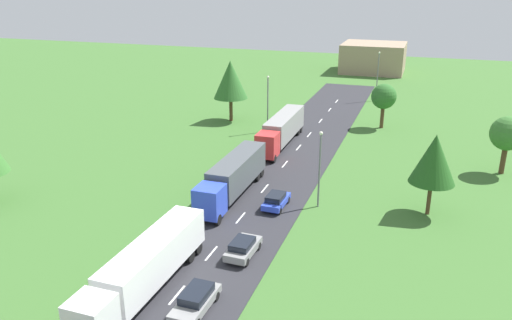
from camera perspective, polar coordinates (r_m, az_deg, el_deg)
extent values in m
cube|color=#2B2B30|center=(44.46, -3.67, -8.79)|extent=(10.00, 140.00, 0.06)
cube|color=white|center=(37.77, -8.78, -14.61)|extent=(0.16, 2.40, 0.01)
cube|color=white|center=(42.40, -4.99, -10.29)|extent=(0.16, 2.40, 0.01)
cube|color=white|center=(47.99, -1.73, -6.44)|extent=(0.16, 2.40, 0.01)
cube|color=white|center=(54.34, 0.97, -3.19)|extent=(0.16, 2.40, 0.01)
cube|color=white|center=(61.42, 3.23, -0.46)|extent=(0.16, 2.40, 0.01)
cube|color=white|center=(67.55, 4.76, 1.40)|extent=(0.16, 2.40, 0.01)
cube|color=white|center=(73.20, 5.92, 2.82)|extent=(0.16, 2.40, 0.01)
cube|color=white|center=(80.55, 7.18, 4.34)|extent=(0.16, 2.40, 0.01)
cube|color=white|center=(87.66, 8.19, 5.56)|extent=(0.16, 2.40, 0.01)
cube|color=white|center=(93.98, 8.96, 6.47)|extent=(0.16, 2.40, 0.01)
cube|color=white|center=(33.35, -17.79, -16.60)|extent=(2.48, 2.48, 2.84)
cube|color=white|center=(38.22, -11.22, -10.50)|extent=(2.68, 11.57, 2.74)
cube|color=black|center=(39.02, -11.06, -12.49)|extent=(1.07, 10.97, 0.24)
cylinder|color=black|center=(41.19, -7.33, -10.56)|extent=(0.37, 1.01, 1.00)
cylinder|color=black|center=(42.09, -9.93, -10.01)|extent=(0.37, 1.01, 1.00)
cylinder|color=black|center=(42.26, -6.48, -9.69)|extent=(0.37, 1.01, 1.00)
cylinder|color=black|center=(43.13, -9.03, -9.17)|extent=(0.37, 1.01, 1.00)
cube|color=blue|center=(46.98, -5.18, -4.56)|extent=(2.45, 2.63, 2.81)
cube|color=black|center=(45.74, -5.83, -4.59)|extent=(2.10, 0.11, 1.24)
cube|color=#4C5156|center=(52.95, -2.06, -1.16)|extent=(2.54, 11.05, 3.00)
cube|color=black|center=(53.58, -2.04, -2.86)|extent=(0.93, 10.50, 0.24)
cylinder|color=black|center=(46.65, -4.26, -6.62)|extent=(0.35, 1.00, 1.00)
cylinder|color=black|center=(47.45, -6.61, -6.24)|extent=(0.35, 1.00, 1.00)
cylinder|color=black|center=(56.18, 0.16, -1.86)|extent=(0.35, 1.00, 1.00)
cylinder|color=black|center=(56.84, -1.84, -1.60)|extent=(0.35, 1.00, 1.00)
cylinder|color=black|center=(57.35, 0.59, -1.40)|extent=(0.35, 1.00, 1.00)
cylinder|color=black|center=(58.00, -1.38, -1.15)|extent=(0.35, 1.00, 1.00)
cube|color=red|center=(62.16, 1.27, 1.70)|extent=(2.45, 2.78, 2.88)
cube|color=black|center=(60.80, 0.90, 1.80)|extent=(2.10, 0.11, 1.27)
cube|color=gray|center=(69.14, 3.17, 3.86)|extent=(2.54, 11.96, 3.00)
cube|color=black|center=(69.63, 3.15, 2.52)|extent=(0.94, 11.36, 0.24)
cylinder|color=black|center=(61.71, 2.00, 0.15)|extent=(0.35, 1.00, 1.00)
cylinder|color=black|center=(62.30, 0.15, 0.35)|extent=(0.35, 1.00, 1.00)
cylinder|color=black|center=(72.73, 4.70, 3.15)|extent=(0.35, 1.00, 1.00)
cylinder|color=black|center=(73.23, 3.10, 3.31)|extent=(0.35, 1.00, 1.00)
cylinder|color=black|center=(74.07, 4.97, 3.45)|extent=(0.35, 1.00, 1.00)
cylinder|color=black|center=(74.56, 3.40, 3.60)|extent=(0.35, 1.00, 1.00)
cube|color=gray|center=(35.79, -6.76, -15.50)|extent=(1.97, 4.61, 0.57)
cube|color=black|center=(35.63, -6.63, -14.54)|extent=(1.63, 2.59, 0.59)
cylinder|color=black|center=(35.18, -9.20, -16.90)|extent=(0.23, 0.64, 0.64)
cylinder|color=black|center=(36.79, -4.42, -14.85)|extent=(0.23, 0.64, 0.64)
cylinder|color=black|center=(37.41, -6.87, -14.30)|extent=(0.23, 0.64, 0.64)
cube|color=gray|center=(41.66, -1.43, -9.83)|extent=(1.97, 4.06, 0.61)
cube|color=black|center=(41.22, -1.54, -9.27)|extent=(1.62, 2.29, 0.52)
cylinder|color=black|center=(43.17, -1.77, -9.15)|extent=(0.24, 0.65, 0.64)
cylinder|color=black|center=(42.65, 0.30, -9.53)|extent=(0.24, 0.65, 0.64)
cylinder|color=black|center=(41.01, -3.23, -10.86)|extent=(0.24, 0.65, 0.64)
cylinder|color=black|center=(40.46, -1.06, -11.29)|extent=(0.24, 0.65, 0.64)
cube|color=blue|center=(49.90, 2.26, -4.63)|extent=(1.91, 4.03, 0.56)
cube|color=black|center=(49.50, 2.20, -4.12)|extent=(1.57, 2.27, 0.56)
cylinder|color=black|center=(51.41, 1.89, -4.20)|extent=(0.24, 0.65, 0.64)
cylinder|color=black|center=(50.98, 3.58, -4.45)|extent=(0.24, 0.65, 0.64)
cylinder|color=black|center=(49.09, 0.88, -5.41)|extent=(0.24, 0.65, 0.64)
cylinder|color=black|center=(48.63, 2.65, -5.68)|extent=(0.24, 0.65, 0.64)
cylinder|color=slate|center=(49.34, 7.06, -1.27)|extent=(0.18, 0.18, 7.35)
sphere|color=silver|center=(48.12, 7.24, 2.96)|extent=(0.36, 0.36, 0.36)
cylinder|color=slate|center=(73.57, 1.31, 6.11)|extent=(0.18, 0.18, 7.82)
sphere|color=silver|center=(72.73, 1.34, 9.20)|extent=(0.36, 0.36, 0.36)
cylinder|color=slate|center=(95.17, 13.34, 8.91)|extent=(0.18, 0.18, 8.45)
sphere|color=silver|center=(94.49, 13.55, 11.50)|extent=(0.36, 0.36, 0.36)
cylinder|color=#513823|center=(78.28, 13.84, 4.69)|extent=(0.54, 0.54, 3.37)
sphere|color=#2D6628|center=(77.58, 14.03, 6.88)|extent=(3.66, 3.66, 3.66)
cylinder|color=#513823|center=(79.90, -2.80, 5.64)|extent=(0.53, 0.53, 3.61)
cone|color=#2D6628|center=(78.90, -2.86, 8.92)|extent=(5.20, 5.20, 5.72)
cylinder|color=#513823|center=(64.53, 25.78, 0.04)|extent=(0.58, 0.58, 3.31)
sphere|color=#38702D|center=(63.66, 26.19, 2.67)|extent=(3.86, 3.86, 3.86)
cylinder|color=#513823|center=(50.91, 18.68, -4.05)|extent=(0.38, 0.38, 3.21)
cone|color=#23561E|center=(49.52, 19.17, 0.12)|extent=(4.22, 4.22, 4.64)
cube|color=#9E846B|center=(125.48, 12.91, 11.03)|extent=(14.16, 13.20, 6.62)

